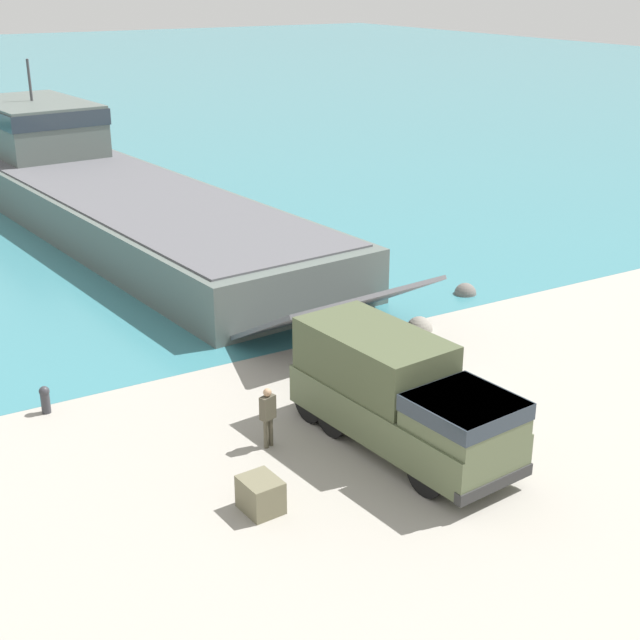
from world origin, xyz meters
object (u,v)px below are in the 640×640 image
at_px(soldier_on_ramp, 268,413).
at_px(mooring_bollard, 45,398).
at_px(military_truck, 400,395).
at_px(cargo_crate, 261,495).
at_px(landing_craft, 96,184).

distance_m(soldier_on_ramp, mooring_bollard, 7.13).
xyz_separation_m(military_truck, cargo_crate, (-4.76, -0.88, -1.16)).
bearing_deg(cargo_crate, mooring_bollard, 111.75).
distance_m(landing_craft, military_truck, 28.56).
xyz_separation_m(landing_craft, cargo_crate, (-5.32, -29.43, -1.43)).
relative_size(landing_craft, soldier_on_ramp, 21.00).
bearing_deg(military_truck, landing_craft, 172.93).
distance_m(landing_craft, cargo_crate, 29.94).
height_order(soldier_on_ramp, mooring_bollard, soldier_on_ramp).
relative_size(military_truck, soldier_on_ramp, 4.14).
xyz_separation_m(landing_craft, soldier_on_ramp, (-3.69, -26.72, -0.82)).
bearing_deg(cargo_crate, landing_craft, 79.76).
bearing_deg(landing_craft, soldier_on_ramp, -103.38).
distance_m(landing_craft, soldier_on_ramp, 26.99).
bearing_deg(landing_craft, military_truck, -96.63).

